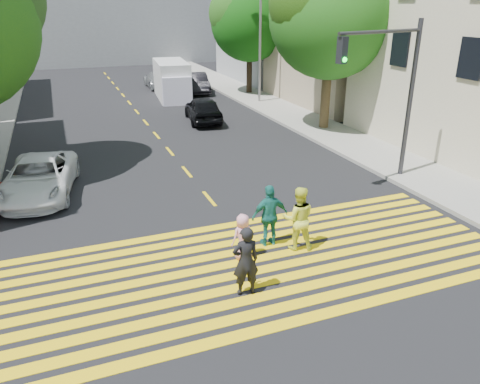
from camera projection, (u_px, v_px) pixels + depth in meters
ground at (285, 289)px, 11.33m from camera, size 120.00×120.00×0.00m
sidewalk_right at (302, 120)px, 27.09m from camera, size 3.00×60.00×0.15m
crosswalk at (263, 263)px, 12.42m from camera, size 13.40×5.30×0.01m
lane_line at (133, 107)px, 30.74m from camera, size 0.12×34.40×0.01m
building_right_tan at (364, 25)px, 30.85m from camera, size 10.00×10.00×10.00m
building_right_grey at (289, 19)px, 40.34m from camera, size 10.00×10.00×10.00m
backdrop_block at (89, 6)px, 50.47m from camera, size 30.00×8.00×12.00m
tree_right_near at (333, 8)px, 23.08m from camera, size 7.29×6.77×9.06m
tree_right_far at (251, 17)px, 33.00m from camera, size 6.98×6.68×7.99m
pedestrian_man at (246, 261)px, 10.86m from camera, size 0.66×0.45×1.75m
pedestrian_woman at (298, 218)px, 12.87m from camera, size 1.08×0.96×1.84m
pedestrian_child at (243, 237)px, 12.45m from camera, size 0.70×0.52×1.29m
pedestrian_extra at (270, 216)px, 13.07m from camera, size 1.07×0.47×1.81m
white_sedan at (39, 177)px, 16.58m from camera, size 3.01×5.15×1.35m
dark_car_near at (203, 109)px, 26.74m from camera, size 2.28×4.51×1.47m
silver_car at (158, 79)px, 37.33m from camera, size 1.91×4.58×1.32m
dark_car_parked at (197, 83)px, 35.33m from camera, size 2.12×4.55×1.44m
white_van at (172, 81)px, 32.93m from camera, size 2.57×5.62×2.57m
traffic_signal at (393, 81)px, 16.51m from camera, size 3.97×1.16×5.93m
street_lamp at (258, 22)px, 29.92m from camera, size 2.05×0.50×9.05m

